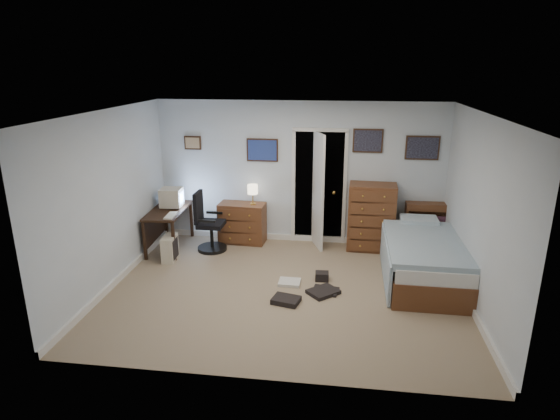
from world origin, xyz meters
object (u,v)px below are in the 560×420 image
Objects in this scene: tall_dresser at (371,217)px; office_chair at (208,228)px; bed at (423,258)px; low_dresser at (242,223)px; computer_desk at (164,218)px.

office_chair is at bearing -168.51° from tall_dresser.
tall_dresser is (2.77, 0.42, 0.18)m from office_chair.
office_chair is 3.55m from bed.
tall_dresser reaches higher than bed.
office_chair reaches higher than low_dresser.
tall_dresser reaches higher than computer_desk.
computer_desk is 0.58× the size of bed.
bed reaches higher than computer_desk.
low_dresser is (1.29, 0.43, -0.17)m from computer_desk.
tall_dresser is (2.27, -0.02, 0.22)m from low_dresser.
bed is at bearing -54.02° from tall_dresser.
tall_dresser is 1.33m from bed.
computer_desk is 1.37m from low_dresser.
low_dresser reaches higher than computer_desk.
bed is at bearing -12.47° from computer_desk.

